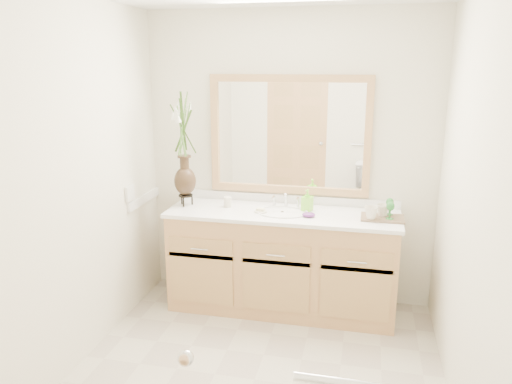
% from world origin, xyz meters
% --- Properties ---
extents(floor, '(2.60, 2.60, 0.00)m').
position_xyz_m(floor, '(0.00, 0.00, 0.00)').
color(floor, beige).
rests_on(floor, ground).
extents(wall_back, '(2.40, 0.02, 2.40)m').
position_xyz_m(wall_back, '(0.00, 1.30, 1.20)').
color(wall_back, white).
rests_on(wall_back, floor).
extents(wall_front, '(2.40, 0.02, 2.40)m').
position_xyz_m(wall_front, '(0.00, -1.30, 1.20)').
color(wall_front, white).
rests_on(wall_front, floor).
extents(wall_left, '(0.02, 2.60, 2.40)m').
position_xyz_m(wall_left, '(-1.20, 0.00, 1.20)').
color(wall_left, white).
rests_on(wall_left, floor).
extents(wall_right, '(0.02, 2.60, 2.40)m').
position_xyz_m(wall_right, '(1.20, 0.00, 1.20)').
color(wall_right, white).
rests_on(wall_right, floor).
extents(vanity, '(1.80, 0.55, 0.80)m').
position_xyz_m(vanity, '(0.00, 1.01, 0.40)').
color(vanity, tan).
rests_on(vanity, floor).
extents(counter, '(1.84, 0.57, 0.03)m').
position_xyz_m(counter, '(0.00, 1.01, 0.82)').
color(counter, white).
rests_on(counter, vanity).
extents(sink, '(0.38, 0.34, 0.23)m').
position_xyz_m(sink, '(0.00, 1.00, 0.78)').
color(sink, white).
rests_on(sink, counter).
extents(mirror, '(1.32, 0.04, 0.97)m').
position_xyz_m(mirror, '(0.00, 1.28, 1.41)').
color(mirror, white).
rests_on(mirror, wall_back).
extents(switch_plate, '(0.02, 0.12, 0.12)m').
position_xyz_m(switch_plate, '(-1.19, 0.76, 0.98)').
color(switch_plate, white).
rests_on(switch_plate, wall_left).
extents(door, '(0.80, 0.03, 2.00)m').
position_xyz_m(door, '(-0.30, -1.29, 1.00)').
color(door, tan).
rests_on(door, floor).
extents(flower_vase, '(0.21, 0.21, 0.87)m').
position_xyz_m(flower_vase, '(-0.82, 1.03, 1.42)').
color(flower_vase, black).
rests_on(flower_vase, counter).
extents(tumbler, '(0.06, 0.06, 0.08)m').
position_xyz_m(tumbler, '(-0.47, 1.06, 0.87)').
color(tumbler, beige).
rests_on(tumbler, counter).
extents(soap_dish, '(0.10, 0.10, 0.03)m').
position_xyz_m(soap_dish, '(-0.17, 0.97, 0.84)').
color(soap_dish, beige).
rests_on(soap_dish, counter).
extents(soap_bottle, '(0.09, 0.09, 0.15)m').
position_xyz_m(soap_bottle, '(0.18, 1.10, 0.91)').
color(soap_bottle, '#82E736').
rests_on(soap_bottle, counter).
extents(purple_dish, '(0.12, 0.10, 0.04)m').
position_xyz_m(purple_dish, '(0.22, 0.93, 0.85)').
color(purple_dish, '#5F2570').
rests_on(purple_dish, counter).
extents(tray, '(0.32, 0.22, 0.02)m').
position_xyz_m(tray, '(0.77, 1.00, 0.84)').
color(tray, brown).
rests_on(tray, counter).
extents(mug_left, '(0.13, 0.13, 0.10)m').
position_xyz_m(mug_left, '(0.68, 0.93, 0.90)').
color(mug_left, beige).
rests_on(mug_left, tray).
extents(mug_right, '(0.11, 0.11, 0.10)m').
position_xyz_m(mug_right, '(0.77, 1.02, 0.89)').
color(mug_right, beige).
rests_on(mug_right, tray).
extents(goblet_front, '(0.06, 0.06, 0.14)m').
position_xyz_m(goblet_front, '(0.82, 0.96, 0.94)').
color(goblet_front, '#27762C').
rests_on(goblet_front, tray).
extents(goblet_back, '(0.06, 0.06, 0.13)m').
position_xyz_m(goblet_back, '(0.82, 1.07, 0.94)').
color(goblet_back, '#27762C').
rests_on(goblet_back, tray).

